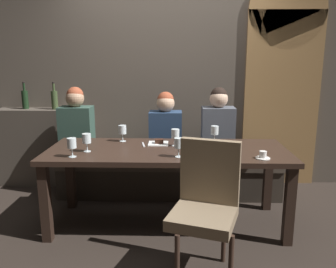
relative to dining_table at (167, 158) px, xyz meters
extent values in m
plane|color=black|center=(0.00, 0.00, -0.65)|extent=(9.00, 9.00, 0.00)
cube|color=brown|center=(0.00, 1.22, 0.85)|extent=(6.00, 0.12, 3.00)
cube|color=olive|center=(1.35, 1.15, 0.40)|extent=(0.90, 0.05, 2.10)
cylinder|color=#A07545|center=(1.35, 1.15, 1.45)|extent=(0.90, 0.05, 0.90)
cube|color=#494138|center=(-1.55, 1.04, -0.18)|extent=(1.10, 0.28, 0.95)
cube|color=black|center=(-1.03, -0.35, -0.30)|extent=(0.08, 0.08, 0.69)
cube|color=black|center=(1.03, -0.35, -0.30)|extent=(0.08, 0.08, 0.69)
cube|color=black|center=(-1.03, 0.35, -0.30)|extent=(0.08, 0.08, 0.69)
cube|color=black|center=(1.03, 0.35, -0.30)|extent=(0.08, 0.08, 0.69)
cube|color=#302119|center=(0.00, 0.00, 0.07)|extent=(2.20, 0.84, 0.04)
cube|color=#312A23|center=(0.00, 0.70, -0.48)|extent=(2.50, 0.40, 0.35)
cube|color=#473D33|center=(0.00, 0.70, -0.25)|extent=(2.50, 0.44, 0.10)
cylinder|color=#302119|center=(0.09, -0.98, -0.44)|extent=(0.04, 0.04, 0.42)
cylinder|color=#302119|center=(0.45, -0.98, -0.44)|extent=(0.04, 0.04, 0.42)
cylinder|color=#302119|center=(0.09, -0.62, -0.44)|extent=(0.04, 0.04, 0.42)
cylinder|color=#302119|center=(0.45, -0.62, -0.44)|extent=(0.04, 0.04, 0.42)
cube|color=#7F6B51|center=(0.27, -0.80, -0.19)|extent=(0.55, 0.55, 0.08)
cube|color=#7F6B51|center=(0.33, -0.62, 0.09)|extent=(0.44, 0.19, 0.48)
cube|color=#2D473D|center=(-1.04, 0.70, 0.09)|extent=(0.36, 0.24, 0.58)
sphere|color=tan|center=(-1.04, 0.70, 0.47)|extent=(0.20, 0.20, 0.20)
sphere|color=brown|center=(-1.04, 0.71, 0.50)|extent=(0.18, 0.18, 0.18)
cube|color=navy|center=(-0.04, 0.72, 0.06)|extent=(0.36, 0.24, 0.53)
sphere|color=tan|center=(-0.04, 0.72, 0.42)|extent=(0.20, 0.20, 0.20)
sphere|color=brown|center=(-0.04, 0.73, 0.45)|extent=(0.18, 0.18, 0.18)
cube|color=#4C515B|center=(0.54, 0.72, 0.09)|extent=(0.36, 0.24, 0.58)
sphere|color=#DBB293|center=(0.54, 0.72, 0.47)|extent=(0.20, 0.20, 0.20)
sphere|color=black|center=(0.54, 0.73, 0.50)|extent=(0.18, 0.18, 0.18)
cylinder|color=black|center=(-1.76, 1.05, 0.41)|extent=(0.08, 0.08, 0.22)
cylinder|color=black|center=(-1.76, 1.05, 0.56)|extent=(0.03, 0.03, 0.09)
cylinder|color=black|center=(-1.76, 1.05, 0.62)|extent=(0.03, 0.03, 0.02)
cylinder|color=#384728|center=(-1.39, 1.02, 0.41)|extent=(0.08, 0.08, 0.22)
cylinder|color=#384728|center=(-1.39, 1.02, 0.56)|extent=(0.03, 0.03, 0.09)
cylinder|color=black|center=(-1.39, 1.02, 0.62)|extent=(0.03, 0.03, 0.02)
cylinder|color=silver|center=(-0.71, -0.11, 0.09)|extent=(0.06, 0.06, 0.00)
cylinder|color=silver|center=(-0.71, -0.11, 0.13)|extent=(0.01, 0.01, 0.07)
cylinder|color=silver|center=(-0.71, -0.11, 0.21)|extent=(0.08, 0.08, 0.08)
cylinder|color=silver|center=(-0.79, -0.28, 0.09)|extent=(0.06, 0.06, 0.00)
cylinder|color=silver|center=(-0.79, -0.28, 0.13)|extent=(0.01, 0.01, 0.07)
cylinder|color=silver|center=(-0.79, -0.28, 0.21)|extent=(0.08, 0.08, 0.08)
cylinder|color=gold|center=(-0.79, -0.28, 0.18)|extent=(0.07, 0.07, 0.03)
cylinder|color=silver|center=(0.07, 0.11, 0.09)|extent=(0.06, 0.06, 0.00)
cylinder|color=silver|center=(0.07, 0.11, 0.13)|extent=(0.01, 0.01, 0.07)
cylinder|color=silver|center=(0.07, 0.11, 0.21)|extent=(0.08, 0.08, 0.08)
cylinder|color=maroon|center=(0.07, 0.11, 0.18)|extent=(0.07, 0.07, 0.03)
cylinder|color=silver|center=(-0.46, 0.28, 0.09)|extent=(0.06, 0.06, 0.00)
cylinder|color=silver|center=(-0.46, 0.28, 0.13)|extent=(0.01, 0.01, 0.07)
cylinder|color=silver|center=(-0.46, 0.28, 0.21)|extent=(0.08, 0.08, 0.08)
cylinder|color=silver|center=(0.10, -0.25, 0.09)|extent=(0.06, 0.06, 0.00)
cylinder|color=silver|center=(0.10, -0.25, 0.13)|extent=(0.01, 0.01, 0.07)
cylinder|color=silver|center=(0.10, -0.25, 0.21)|extent=(0.08, 0.08, 0.08)
cylinder|color=silver|center=(0.46, 0.27, 0.09)|extent=(0.06, 0.06, 0.00)
cylinder|color=silver|center=(0.46, 0.27, 0.13)|extent=(0.01, 0.01, 0.07)
cylinder|color=silver|center=(0.46, 0.27, 0.21)|extent=(0.08, 0.08, 0.08)
cylinder|color=maroon|center=(0.46, 0.27, 0.18)|extent=(0.07, 0.07, 0.02)
cylinder|color=white|center=(0.80, -0.28, 0.09)|extent=(0.12, 0.12, 0.01)
cylinder|color=white|center=(0.80, -0.28, 0.12)|extent=(0.06, 0.06, 0.06)
cylinder|color=brown|center=(0.80, -0.28, 0.15)|extent=(0.05, 0.05, 0.01)
cube|color=white|center=(-0.09, 0.18, 0.09)|extent=(0.19, 0.19, 0.01)
cube|color=#381E14|center=(-0.08, 0.18, 0.12)|extent=(0.08, 0.06, 0.04)
cube|color=silver|center=(-0.23, 0.14, 0.09)|extent=(0.05, 0.17, 0.01)
cube|color=silver|center=(0.25, -0.02, 0.09)|extent=(0.12, 0.11, 0.01)
camera|label=1|loc=(0.09, -3.04, 0.91)|focal=36.74mm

